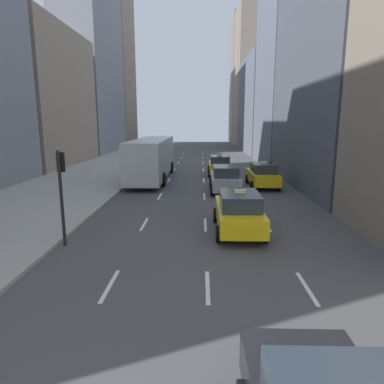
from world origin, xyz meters
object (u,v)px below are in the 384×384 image
(taxi_lead, at_px, (239,212))
(city_bus, at_px, (152,157))
(taxi_second, at_px, (220,165))
(sedan_black_near, at_px, (225,179))
(traffic_light_pole, at_px, (61,183))
(taxi_third, at_px, (263,175))

(taxi_lead, height_order, city_bus, city_bus)
(taxi_lead, bearing_deg, taxi_second, 90.00)
(sedan_black_near, height_order, traffic_light_pole, traffic_light_pole)
(taxi_third, height_order, sedan_black_near, taxi_third)
(taxi_second, relative_size, traffic_light_pole, 1.22)
(taxi_third, bearing_deg, taxi_second, 117.33)
(taxi_lead, height_order, taxi_second, same)
(taxi_lead, xyz_separation_m, sedan_black_near, (0.00, 8.53, 0.01))
(taxi_third, xyz_separation_m, sedan_black_near, (-2.80, -1.77, 0.01))
(taxi_third, distance_m, sedan_black_near, 3.31)
(taxi_second, distance_m, traffic_light_pole, 18.80)
(taxi_lead, bearing_deg, taxi_third, 74.79)
(taxi_lead, relative_size, taxi_third, 1.00)
(taxi_third, xyz_separation_m, city_bus, (-8.41, 3.32, 0.91))
(sedan_black_near, bearing_deg, taxi_third, 32.31)
(taxi_lead, distance_m, traffic_light_pole, 7.14)
(city_bus, bearing_deg, taxi_second, 20.53)
(taxi_lead, xyz_separation_m, taxi_third, (2.80, 10.30, 0.00))
(taxi_lead, distance_m, taxi_second, 15.72)
(traffic_light_pole, bearing_deg, taxi_second, 68.89)
(city_bus, xyz_separation_m, traffic_light_pole, (-1.14, -15.38, 0.62))
(taxi_second, height_order, city_bus, city_bus)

